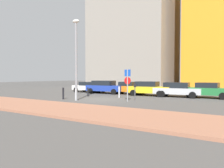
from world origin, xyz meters
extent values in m
plane|color=#4C4947|center=(0.00, 0.00, 0.00)|extent=(120.00, 120.00, 0.00)
cube|color=#9E664C|center=(0.00, -6.20, 0.07)|extent=(40.00, 4.33, 0.14)
cube|color=white|center=(-5.92, 6.09, 0.60)|extent=(4.46, 1.92, 0.56)
cube|color=black|center=(-6.03, 6.09, 1.11)|extent=(2.07, 1.71, 0.45)
cylinder|color=black|center=(-4.45, 7.03, 0.32)|extent=(0.65, 0.24, 0.64)
cylinder|color=black|center=(-4.40, 5.24, 0.32)|extent=(0.65, 0.24, 0.64)
cylinder|color=black|center=(-7.44, 6.95, 0.32)|extent=(0.65, 0.24, 0.64)
cylinder|color=black|center=(-7.39, 5.15, 0.32)|extent=(0.65, 0.24, 0.64)
cube|color=#1E389E|center=(-3.13, 5.60, 0.65)|extent=(4.68, 2.16, 0.67)
cube|color=black|center=(-3.38, 5.58, 1.27)|extent=(2.60, 1.86, 0.56)
cylinder|color=black|center=(-1.65, 6.63, 0.32)|extent=(0.66, 0.27, 0.64)
cylinder|color=black|center=(-1.51, 4.82, 0.32)|extent=(0.66, 0.27, 0.64)
cylinder|color=black|center=(-4.74, 6.38, 0.32)|extent=(0.66, 0.27, 0.64)
cylinder|color=black|center=(-4.60, 4.58, 0.32)|extent=(0.66, 0.27, 0.64)
cube|color=orange|center=(-0.25, 6.28, 0.64)|extent=(4.09, 2.08, 0.63)
cube|color=black|center=(-0.46, 6.26, 1.19)|extent=(1.82, 1.78, 0.48)
cylinder|color=black|center=(1.04, 7.28, 0.32)|extent=(0.65, 0.26, 0.64)
cylinder|color=black|center=(1.16, 5.46, 0.32)|extent=(0.65, 0.26, 0.64)
cylinder|color=black|center=(-1.66, 7.09, 0.32)|extent=(0.65, 0.26, 0.64)
cylinder|color=black|center=(-1.54, 5.28, 0.32)|extent=(0.65, 0.26, 0.64)
cube|color=gold|center=(2.52, 5.58, 0.66)|extent=(4.59, 2.08, 0.67)
cube|color=black|center=(2.22, 5.56, 1.26)|extent=(2.33, 1.80, 0.53)
cylinder|color=black|center=(3.99, 6.58, 0.32)|extent=(0.65, 0.26, 0.64)
cylinder|color=black|center=(4.10, 4.76, 0.32)|extent=(0.65, 0.26, 0.64)
cylinder|color=black|center=(0.94, 6.39, 0.32)|extent=(0.65, 0.26, 0.64)
cylinder|color=black|center=(1.05, 4.58, 0.32)|extent=(0.65, 0.26, 0.64)
cube|color=#B7BABF|center=(5.36, 5.73, 0.61)|extent=(4.64, 2.11, 0.59)
cube|color=black|center=(5.30, 5.73, 1.18)|extent=(2.44, 1.81, 0.55)
cylinder|color=black|center=(6.84, 6.74, 0.32)|extent=(0.65, 0.26, 0.64)
cylinder|color=black|center=(6.96, 4.94, 0.32)|extent=(0.65, 0.26, 0.64)
cylinder|color=black|center=(3.76, 6.53, 0.32)|extent=(0.65, 0.26, 0.64)
cylinder|color=black|center=(3.89, 4.73, 0.32)|extent=(0.65, 0.26, 0.64)
cube|color=#237238|center=(8.07, 6.24, 0.66)|extent=(4.24, 1.99, 0.67)
cube|color=black|center=(8.07, 6.24, 1.23)|extent=(2.01, 1.74, 0.48)
cylinder|color=black|center=(9.45, 5.28, 0.32)|extent=(0.65, 0.25, 0.64)
cylinder|color=black|center=(6.70, 7.21, 0.32)|extent=(0.65, 0.25, 0.64)
cylinder|color=black|center=(6.62, 5.40, 0.32)|extent=(0.65, 0.25, 0.64)
cylinder|color=gray|center=(2.89, -0.30, 1.32)|extent=(0.10, 0.10, 2.65)
cube|color=#1447B7|center=(2.89, -0.30, 2.35)|extent=(0.55, 0.07, 0.55)
cylinder|color=red|center=(2.89, -0.30, 1.72)|extent=(0.60, 0.06, 0.60)
cylinder|color=#4C4C51|center=(3.18, 0.51, 0.58)|extent=(0.08, 0.08, 1.16)
cube|color=black|center=(3.18, 0.51, 1.30)|extent=(0.18, 0.14, 0.28)
cylinder|color=gray|center=(-1.29, -1.80, 3.30)|extent=(0.20, 0.20, 6.60)
ellipsoid|color=silver|center=(-1.29, -1.80, 6.75)|extent=(0.70, 0.36, 0.30)
cylinder|color=#B7B7BC|center=(0.77, 2.05, 0.55)|extent=(0.15, 0.15, 1.09)
cylinder|color=black|center=(-2.87, -1.75, 0.53)|extent=(0.16, 0.16, 1.06)
cylinder|color=black|center=(-2.64, 1.54, 0.45)|extent=(0.14, 0.14, 0.91)
cylinder|color=#B7B7BC|center=(-1.29, -1.86, 0.51)|extent=(0.14, 0.14, 1.01)
cube|color=gray|center=(-8.69, 24.97, 11.04)|extent=(15.97, 12.46, 22.07)
camera|label=1|loc=(10.87, -15.75, 2.08)|focal=34.14mm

